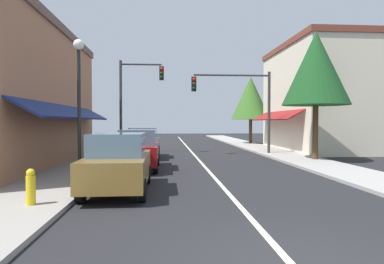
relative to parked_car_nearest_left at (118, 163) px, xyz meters
The scene contains 15 objects.
ground_plane 12.81m from the parked_car_nearest_left, 75.24° to the left, with size 80.00×80.00×0.00m, color black.
sidewalk_left 12.58m from the parked_car_nearest_left, 100.30° to the left, with size 2.60×56.00×0.12m, color gray.
sidewalk_right 15.16m from the parked_car_nearest_left, 54.68° to the left, with size 2.60×56.00×0.12m, color #A39E99.
lane_center_stripe 12.81m from the parked_car_nearest_left, 75.24° to the left, with size 0.14×52.00×0.01m, color silver.
storefront_left_block 9.00m from the parked_car_nearest_left, 132.66° to the left, with size 5.94×14.20×6.80m.
storefront_right_block 19.20m from the parked_car_nearest_left, 49.21° to the left, with size 5.98×10.20×7.85m.
parked_car_nearest_left is the anchor object (origin of this frame).
parked_car_second_left 4.92m from the parked_car_nearest_left, 87.48° to the left, with size 1.79×4.11×1.77m.
parked_car_third_left 9.81m from the parked_car_nearest_left, 89.21° to the left, with size 1.83×4.12×1.77m.
traffic_signal_mast_arm 13.08m from the parked_car_nearest_left, 60.78° to the left, with size 5.10×0.50×5.33m.
traffic_signal_left_corner 13.11m from the parked_car_nearest_left, 92.93° to the left, with size 2.95×0.50×6.20m.
street_lamp_left_near 3.36m from the parked_car_nearest_left, 132.15° to the left, with size 0.36×0.36×4.94m.
tree_right_near 12.61m from the parked_car_nearest_left, 38.04° to the left, with size 3.55×3.55×6.91m.
tree_right_far 23.43m from the parked_car_nearest_left, 66.13° to the left, with size 3.63×3.63×6.35m.
fire_hydrant 2.66m from the parked_car_nearest_left, 133.27° to the right, with size 0.22×0.22×0.87m.
Camera 1 is at (-1.85, -4.70, 2.10)m, focal length 32.05 mm.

